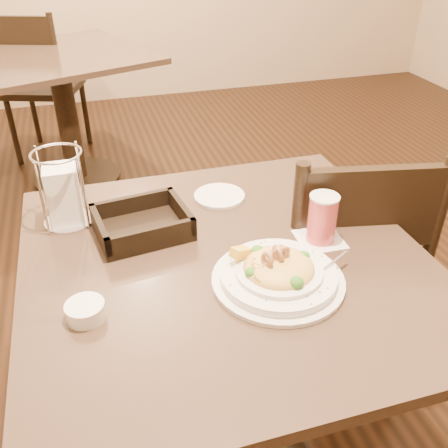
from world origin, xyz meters
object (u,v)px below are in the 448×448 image
object	(u,v)px
background_table	(64,97)
butter_ramekin	(85,311)
dining_chair_far	(40,83)
dining_chair_near	(340,273)
main_table	(226,335)
napkin_caddy	(64,193)
drink_glass	(322,219)
pasta_bowl	(278,272)
bread_basket	(142,225)
side_plate	(219,196)

from	to	relation	value
background_table	butter_ramekin	distance (m)	2.15
butter_ramekin	dining_chair_far	bearing A→B (deg)	93.79
dining_chair_near	main_table	bearing A→B (deg)	33.82
napkin_caddy	butter_ramekin	size ratio (longest dim) A/B	2.53
drink_glass	pasta_bowl	bearing A→B (deg)	-142.68
dining_chair_near	pasta_bowl	distance (m)	0.52
drink_glass	dining_chair_near	bearing A→B (deg)	42.74
dining_chair_near	bread_basket	distance (m)	0.64
bread_basket	butter_ramekin	bearing A→B (deg)	-119.56
dining_chair_near	napkin_caddy	size ratio (longest dim) A/B	4.83
main_table	dining_chair_far	distance (m)	2.47
main_table	drink_glass	size ratio (longest dim) A/B	7.53
dining_chair_far	drink_glass	xyz separation A→B (m)	(0.72, -2.42, 0.32)
drink_glass	napkin_caddy	size ratio (longest dim) A/B	0.62
background_table	napkin_caddy	size ratio (longest dim) A/B	5.99
main_table	background_table	bearing A→B (deg)	99.69
background_table	bread_basket	xyz separation A→B (m)	(0.18, -1.87, 0.26)
dining_chair_far	drink_glass	size ratio (longest dim) A/B	7.78
dining_chair_near	pasta_bowl	bearing A→B (deg)	51.53
background_table	pasta_bowl	bearing A→B (deg)	-78.75
bread_basket	butter_ramekin	world-z (taller)	bread_basket
background_table	side_plate	bearing A→B (deg)	-76.91
dining_chair_near	pasta_bowl	size ratio (longest dim) A/B	3.04
background_table	napkin_caddy	distance (m)	1.80
napkin_caddy	butter_ramekin	world-z (taller)	napkin_caddy
background_table	side_plate	world-z (taller)	side_plate
dining_chair_far	bread_basket	size ratio (longest dim) A/B	3.94
main_table	dining_chair_near	size ratio (longest dim) A/B	0.97
main_table	drink_glass	bearing A→B (deg)	1.89
main_table	butter_ramekin	xyz separation A→B (m)	(-0.31, -0.11, 0.26)
napkin_caddy	butter_ramekin	xyz separation A→B (m)	(0.02, -0.37, -0.07)
bread_basket	pasta_bowl	bearing A→B (deg)	-48.05
pasta_bowl	dining_chair_near	bearing A→B (deg)	40.31
dining_chair_near	bread_basket	bearing A→B (deg)	12.32
main_table	bread_basket	bearing A→B (deg)	135.73
dining_chair_near	bread_basket	xyz separation A→B (m)	(-0.57, -0.01, 0.28)
napkin_caddy	side_plate	size ratio (longest dim) A/B	1.40
drink_glass	butter_ramekin	xyz separation A→B (m)	(-0.55, -0.11, -0.04)
butter_ramekin	pasta_bowl	bearing A→B (deg)	-0.71
side_plate	butter_ramekin	distance (m)	0.53
main_table	pasta_bowl	xyz separation A→B (m)	(0.08, -0.11, 0.27)
bread_basket	main_table	bearing A→B (deg)	-44.27
dining_chair_near	dining_chair_far	distance (m)	2.42
main_table	pasta_bowl	world-z (taller)	pasta_bowl
main_table	dining_chair_near	bearing A→B (deg)	22.60
pasta_bowl	bread_basket	bearing A→B (deg)	131.95
background_table	drink_glass	bearing A→B (deg)	-73.98
pasta_bowl	drink_glass	world-z (taller)	drink_glass
dining_chair_far	napkin_caddy	distance (m)	2.20
drink_glass	bread_basket	bearing A→B (deg)	159.08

